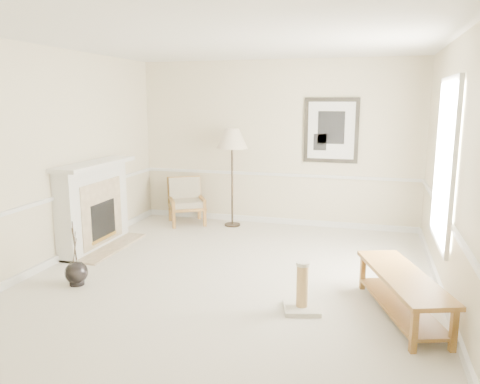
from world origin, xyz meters
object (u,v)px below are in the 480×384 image
floor_vase (76,273)px  floor_lamp (232,141)px  bench (402,288)px  scratching_post (302,295)px  armchair (186,199)px

floor_vase → floor_lamp: floor_lamp is taller
floor_lamp → bench: size_ratio=1.05×
bench → scratching_post: scratching_post is taller
floor_vase → armchair: bearing=87.2°
scratching_post → bench: bearing=8.3°
armchair → floor_lamp: 1.38m
armchair → scratching_post: (2.58, -3.09, -0.28)m
bench → floor_lamp: bearing=132.5°
bench → scratching_post: (-1.01, -0.15, -0.13)m
floor_vase → armchair: size_ratio=0.90×
bench → floor_vase: bearing=-177.1°
armchair → floor_lamp: floor_lamp is taller
armchair → floor_vase: bearing=-123.6°
bench → armchair: bearing=140.7°
floor_vase → bench: (3.74, 0.19, 0.15)m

